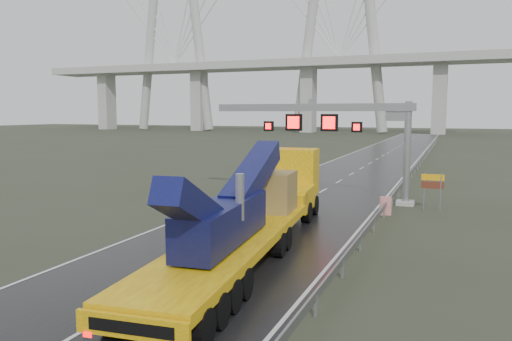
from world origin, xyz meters
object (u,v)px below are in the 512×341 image
at_px(sign_gantry, 339,124).
at_px(heavy_haul_truck, 262,204).
at_px(exit_sign_pair, 433,185).
at_px(striped_barrier, 385,206).

bearing_deg(sign_gantry, heavy_haul_truck, -93.65).
bearing_deg(sign_gantry, exit_sign_pair, -11.94).
xyz_separation_m(sign_gantry, exit_sign_pair, (6.59, -1.39, -3.89)).
height_order(sign_gantry, striped_barrier, sign_gantry).
relative_size(sign_gantry, striped_barrier, 12.91).
xyz_separation_m(sign_gantry, heavy_haul_truck, (-0.84, -13.19, -3.67)).
distance_m(heavy_haul_truck, striped_barrier, 10.45).
distance_m(exit_sign_pair, striped_barrier, 3.89).
height_order(sign_gantry, heavy_haul_truck, sign_gantry).
bearing_deg(heavy_haul_truck, striped_barrier, 56.97).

